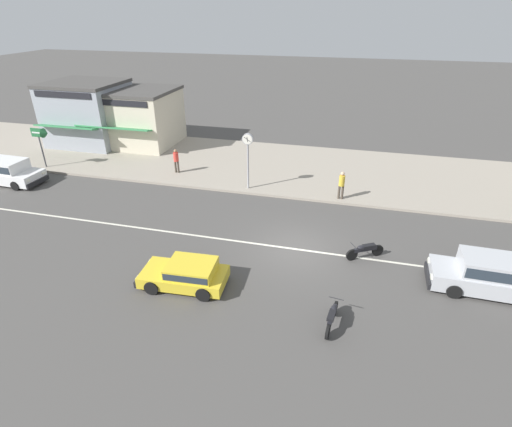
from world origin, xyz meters
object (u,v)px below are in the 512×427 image
object	(u,v)px
minivan_silver_1	(496,274)
shopfront_corner_warung	(88,113)
hatchback_yellow_2	(187,273)
pedestrian_near_clock	(342,183)
shopfront_far_kios	(133,116)
arrow_signboard	(44,135)
minivan_white_0	(5,170)
motorcycle_1	(332,316)
pedestrian_mid_kerb	(176,159)
street_clock	(248,148)
motorcycle_0	(365,250)

from	to	relation	value
minivan_silver_1	shopfront_corner_warung	size ratio (longest dim) A/B	0.80
minivan_silver_1	hatchback_yellow_2	distance (m)	12.53
pedestrian_near_clock	shopfront_far_kios	distance (m)	18.70
hatchback_yellow_2	arrow_signboard	size ratio (longest dim) A/B	1.31
minivan_white_0	shopfront_corner_warung	world-z (taller)	shopfront_corner_warung
motorcycle_1	minivan_white_0	bearing A→B (deg)	159.62
motorcycle_1	shopfront_corner_warung	size ratio (longest dim) A/B	0.31
minivan_white_0	motorcycle_1	bearing A→B (deg)	-20.38
pedestrian_near_clock	pedestrian_mid_kerb	world-z (taller)	pedestrian_near_clock
minivan_white_0	arrow_signboard	world-z (taller)	arrow_signboard
minivan_silver_1	street_clock	size ratio (longest dim) A/B	1.34
minivan_white_0	hatchback_yellow_2	size ratio (longest dim) A/B	1.26
arrow_signboard	shopfront_far_kios	xyz separation A→B (m)	(2.91, 6.80, -0.17)
motorcycle_1	pedestrian_near_clock	world-z (taller)	pedestrian_near_clock
street_clock	pedestrian_mid_kerb	xyz separation A→B (m)	(-5.46, 1.35, -1.68)
hatchback_yellow_2	street_clock	bearing A→B (deg)	90.50
arrow_signboard	shopfront_far_kios	world-z (taller)	shopfront_far_kios
minivan_silver_1	shopfront_far_kios	distance (m)	27.75
minivan_white_0	pedestrian_mid_kerb	size ratio (longest dim) A/B	2.82
minivan_white_0	street_clock	xyz separation A→B (m)	(15.77, 2.70, 1.96)
motorcycle_0	pedestrian_near_clock	size ratio (longest dim) A/B	0.99
minivan_white_0	pedestrian_near_clock	xyz separation A→B (m)	(21.51, 2.58, 0.31)
pedestrian_mid_kerb	shopfront_corner_warung	xyz separation A→B (m)	(-9.74, 4.63, 1.49)
minivan_silver_1	pedestrian_near_clock	xyz separation A→B (m)	(-6.58, 7.11, 0.31)
arrow_signboard	pedestrian_near_clock	bearing A→B (deg)	-0.25
minivan_white_0	arrow_signboard	distance (m)	3.39
motorcycle_0	pedestrian_near_clock	world-z (taller)	pedestrian_near_clock
minivan_white_0	motorcycle_1	world-z (taller)	minivan_white_0
pedestrian_near_clock	arrow_signboard	bearing A→B (deg)	179.75
street_clock	minivan_silver_1	bearing A→B (deg)	-30.42
minivan_white_0	pedestrian_mid_kerb	xyz separation A→B (m)	(10.31, 4.05, 0.28)
motorcycle_0	shopfront_corner_warung	distance (m)	25.54
pedestrian_mid_kerb	pedestrian_near_clock	bearing A→B (deg)	-7.49
street_clock	shopfront_far_kios	xyz separation A→B (m)	(-11.60, 6.76, -0.45)
hatchback_yellow_2	street_clock	size ratio (longest dim) A/B	1.05
arrow_signboard	pedestrian_near_clock	size ratio (longest dim) A/B	1.66
motorcycle_0	hatchback_yellow_2	bearing A→B (deg)	-151.29
hatchback_yellow_2	street_clock	distance (m)	10.18
pedestrian_near_clock	shopfront_far_kios	bearing A→B (deg)	158.33
minivan_white_0	street_clock	world-z (taller)	street_clock
pedestrian_mid_kerb	shopfront_far_kios	world-z (taller)	shopfront_far_kios
street_clock	pedestrian_near_clock	distance (m)	5.98
motorcycle_0	arrow_signboard	xyz separation A→B (m)	(-21.75, 5.98, 2.10)
shopfront_corner_warung	hatchback_yellow_2	bearing A→B (deg)	-46.15
motorcycle_0	shopfront_corner_warung	xyz separation A→B (m)	(-22.44, 12.00, 2.19)
hatchback_yellow_2	motorcycle_1	xyz separation A→B (m)	(6.06, -0.91, -0.17)
minivan_silver_1	motorcycle_0	size ratio (longest dim) A/B	2.81
minivan_silver_1	minivan_white_0	bearing A→B (deg)	170.84
minivan_white_0	shopfront_far_kios	distance (m)	10.46
minivan_white_0	hatchback_yellow_2	world-z (taller)	minivan_white_0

